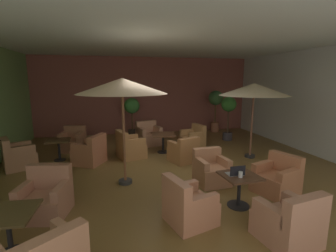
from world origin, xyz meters
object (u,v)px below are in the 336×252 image
object	(u,v)px
cafe_table_front_right	(59,145)
armchair_front_right_north	(73,142)
armchair_mid_center_west	(193,140)
potted_tree_mid_right	(132,110)
armchair_mid_center_north	(149,136)
armchair_front_left_north	(289,223)
cafe_table_mid_center	(163,138)
potted_tree_mid_left	(229,110)
armchair_front_left_east	(277,179)
potted_tree_left_corner	(216,103)
patio_umbrella_tall_red	(122,87)
armchair_front_right_south	(90,153)
armchair_front_left_west	(188,206)
armchair_front_right_east	(18,157)
armchair_mid_center_south	(184,152)
cafe_table_rear_right	(8,222)
armchair_mid_center_east	(130,148)
patio_umbrella_center_beige	(254,90)
armchair_front_left_south	(211,171)
open_laptop	(236,172)
armchair_rear_right_north	(45,198)
cafe_table_front_left	(239,184)
iced_drink_cup	(240,174)

from	to	relation	value
cafe_table_front_right	armchair_front_right_north	bearing A→B (deg)	76.49
armchair_mid_center_west	potted_tree_mid_right	size ratio (longest dim) A/B	0.53
armchair_mid_center_north	armchair_front_left_north	bearing A→B (deg)	-78.99
armchair_front_right_north	cafe_table_mid_center	distance (m)	3.14
armchair_mid_center_west	potted_tree_mid_left	world-z (taller)	potted_tree_mid_left
armchair_front_left_east	potted_tree_left_corner	bearing A→B (deg)	78.50
patio_umbrella_tall_red	armchair_mid_center_west	bearing A→B (deg)	44.96
armchair_front_right_south	cafe_table_mid_center	distance (m)	2.40
potted_tree_mid_right	armchair_front_left_west	bearing A→B (deg)	-86.80
armchair_front_right_east	armchair_mid_center_west	bearing A→B (deg)	9.01
armchair_mid_center_south	potted_tree_mid_right	distance (m)	3.96
armchair_mid_center_north	cafe_table_rear_right	world-z (taller)	armchair_mid_center_north
armchair_front_right_east	armchair_mid_center_east	size ratio (longest dim) A/B	1.06
armchair_front_left_north	patio_umbrella_center_beige	distance (m)	4.62
armchair_front_left_east	potted_tree_mid_left	bearing A→B (deg)	76.43
armchair_front_left_west	armchair_mid_center_east	distance (m)	3.94
armchair_front_left_south	open_laptop	xyz separation A→B (m)	(0.02, -1.14, 0.39)
armchair_mid_center_north	potted_tree_mid_left	size ratio (longest dim) A/B	0.56
patio_umbrella_center_beige	cafe_table_front_right	bearing A→B (deg)	170.22
cafe_table_mid_center	potted_tree_mid_left	xyz separation A→B (m)	(2.92, 1.12, 0.72)
armchair_mid_center_north	armchair_rear_right_north	bearing A→B (deg)	-119.66
cafe_table_front_left	potted_tree_mid_left	size ratio (longest dim) A/B	0.41
cafe_table_front_left	armchair_mid_center_north	world-z (taller)	armchair_mid_center_north
armchair_front_left_west	open_laptop	size ratio (longest dim) A/B	2.93
cafe_table_rear_right	armchair_front_left_south	bearing A→B (deg)	24.49
armchair_front_right_east	patio_umbrella_tall_red	world-z (taller)	patio_umbrella_tall_red
armchair_front_left_south	cafe_table_rear_right	distance (m)	4.06
cafe_table_front_right	armchair_front_right_south	distance (m)	1.09
cafe_table_front_left	armchair_front_left_north	xyz separation A→B (m)	(0.19, -1.16, -0.15)
patio_umbrella_tall_red	potted_tree_mid_left	distance (m)	5.59
armchair_front_left_east	potted_tree_mid_right	xyz separation A→B (m)	(-2.61, 6.08, 0.86)
armchair_mid_center_south	armchair_rear_right_north	distance (m)	3.98
patio_umbrella_tall_red	potted_tree_left_corner	size ratio (longest dim) A/B	1.27
armchair_front_left_west	armchair_mid_center_west	bearing A→B (deg)	70.47
armchair_front_left_north	armchair_mid_center_west	world-z (taller)	same
armchair_mid_center_west	potted_tree_left_corner	bearing A→B (deg)	52.61
armchair_front_left_west	armchair_mid_center_west	xyz separation A→B (m)	(1.58, 4.45, 0.02)
armchair_mid_center_south	iced_drink_cup	size ratio (longest dim) A/B	8.29
patio_umbrella_center_beige	potted_tree_mid_left	size ratio (longest dim) A/B	1.32
armchair_front_left_south	patio_umbrella_center_beige	distance (m)	3.12
cafe_table_rear_right	armchair_rear_right_north	world-z (taller)	armchair_rear_right_north
patio_umbrella_tall_red	iced_drink_cup	bearing A→B (deg)	-39.64
potted_tree_mid_left	armchair_mid_center_north	bearing A→B (deg)	179.79
armchair_front_left_south	iced_drink_cup	world-z (taller)	armchair_front_left_south
cafe_table_front_left	armchair_rear_right_north	size ratio (longest dim) A/B	0.78
cafe_table_front_left	armchair_mid_center_north	xyz separation A→B (m)	(-1.01, 5.01, -0.14)
armchair_front_right_north	armchair_front_right_east	distance (m)	1.96
cafe_table_front_right	potted_tree_mid_left	bearing A→B (deg)	11.48
patio_umbrella_tall_red	potted_tree_mid_left	bearing A→B (deg)	38.36
patio_umbrella_tall_red	patio_umbrella_center_beige	xyz separation A→B (m)	(3.98, 1.15, -0.15)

